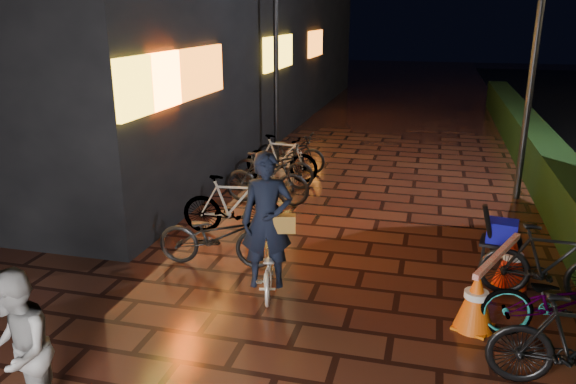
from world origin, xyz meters
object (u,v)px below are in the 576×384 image
(cyclist, at_px, (268,242))
(cart_assembly, at_px, (501,234))
(bystander_person, at_px, (18,351))
(traffic_barrier, at_px, (495,279))

(cyclist, height_order, cart_assembly, cyclist)
(bystander_person, relative_size, cyclist, 0.79)
(bystander_person, height_order, cyclist, cyclist)
(cyclist, relative_size, traffic_barrier, 1.08)
(traffic_barrier, xyz_separation_m, cart_assembly, (0.16, 1.18, 0.18))
(cyclist, distance_m, cart_assembly, 3.48)
(cart_assembly, bearing_deg, traffic_barrier, -97.76)
(traffic_barrier, bearing_deg, cyclist, -173.01)
(bystander_person, bearing_deg, cyclist, 123.03)
(cyclist, xyz_separation_m, cart_assembly, (3.11, 1.54, -0.18))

